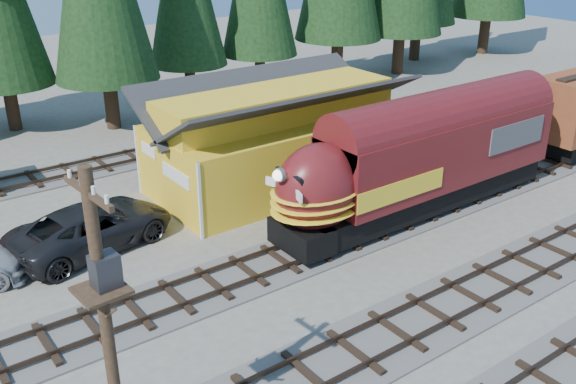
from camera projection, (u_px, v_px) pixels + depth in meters
ground at (437, 269)px, 24.44m from camera, size 120.00×120.00×0.00m
track_siding at (510, 177)px, 32.79m from camera, size 68.00×3.20×0.33m
track_spur at (30, 181)px, 32.27m from camera, size 32.00×3.20×0.33m
depot at (277, 127)px, 31.00m from camera, size 12.80×7.00×5.30m
locomotive at (414, 164)px, 27.86m from camera, size 15.29×3.04×4.16m
utility_pole at (107, 322)px, 13.40m from camera, size 1.07×1.99×8.14m
pickup_truck_a at (92, 227)px, 25.67m from camera, size 7.11×4.28×1.85m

